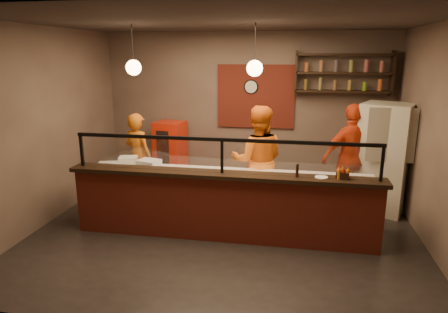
% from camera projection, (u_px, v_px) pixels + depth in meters
% --- Properties ---
extents(floor, '(6.00, 6.00, 0.00)m').
position_uv_depth(floor, '(226.00, 230.00, 6.42)').
color(floor, black).
rests_on(floor, ground).
extents(ceiling, '(6.00, 6.00, 0.00)m').
position_uv_depth(ceiling, '(226.00, 22.00, 5.62)').
color(ceiling, '#38302B').
rests_on(ceiling, wall_back).
extents(wall_back, '(6.00, 0.00, 6.00)m').
position_uv_depth(wall_back, '(246.00, 111.00, 8.40)').
color(wall_back, '#6F5F51').
rests_on(wall_back, floor).
extents(wall_left, '(0.00, 5.00, 5.00)m').
position_uv_depth(wall_left, '(46.00, 127.00, 6.54)').
color(wall_left, '#6F5F51').
rests_on(wall_left, floor).
extents(wall_right, '(0.00, 5.00, 5.00)m').
position_uv_depth(wall_right, '(439.00, 140.00, 5.51)').
color(wall_right, '#6F5F51').
rests_on(wall_right, floor).
extents(wall_front, '(6.00, 0.00, 6.00)m').
position_uv_depth(wall_front, '(178.00, 185.00, 3.64)').
color(wall_front, '#6F5F51').
rests_on(wall_front, floor).
extents(brick_patch, '(1.60, 0.04, 1.30)m').
position_uv_depth(brick_patch, '(256.00, 97.00, 8.27)').
color(brick_patch, '#993321').
rests_on(brick_patch, wall_back).
extents(service_counter, '(4.60, 0.25, 1.00)m').
position_uv_depth(service_counter, '(222.00, 208.00, 6.01)').
color(service_counter, '#993321').
rests_on(service_counter, floor).
extents(counter_ledge, '(4.70, 0.37, 0.06)m').
position_uv_depth(counter_ledge, '(222.00, 175.00, 5.88)').
color(counter_ledge, black).
rests_on(counter_ledge, service_counter).
extents(worktop_cabinet, '(4.60, 0.75, 0.85)m').
position_uv_depth(worktop_cabinet, '(228.00, 201.00, 6.51)').
color(worktop_cabinet, gray).
rests_on(worktop_cabinet, floor).
extents(worktop, '(4.60, 0.75, 0.05)m').
position_uv_depth(worktop, '(228.00, 175.00, 6.39)').
color(worktop, white).
rests_on(worktop, worktop_cabinet).
extents(sneeze_guard, '(4.50, 0.05, 0.52)m').
position_uv_depth(sneeze_guard, '(222.00, 152.00, 5.79)').
color(sneeze_guard, white).
rests_on(sneeze_guard, counter_ledge).
extents(wall_shelving, '(1.84, 0.28, 0.85)m').
position_uv_depth(wall_shelving, '(343.00, 73.00, 7.71)').
color(wall_shelving, black).
rests_on(wall_shelving, wall_back).
extents(wall_clock, '(0.30, 0.04, 0.30)m').
position_uv_depth(wall_clock, '(251.00, 87.00, 8.22)').
color(wall_clock, black).
rests_on(wall_clock, wall_back).
extents(pendant_left, '(0.24, 0.24, 0.77)m').
position_uv_depth(pendant_left, '(134.00, 67.00, 6.23)').
color(pendant_left, black).
rests_on(pendant_left, ceiling).
extents(pendant_right, '(0.24, 0.24, 0.77)m').
position_uv_depth(pendant_right, '(255.00, 68.00, 5.91)').
color(pendant_right, black).
rests_on(pendant_right, ceiling).
extents(cook_left, '(0.72, 0.61, 1.69)m').
position_uv_depth(cook_left, '(138.00, 157.00, 7.63)').
color(cook_left, '#CC6813').
rests_on(cook_left, floor).
extents(cook_mid, '(1.00, 0.82, 1.92)m').
position_uv_depth(cook_mid, '(258.00, 161.00, 6.92)').
color(cook_mid, orange).
rests_on(cook_mid, floor).
extents(cook_right, '(1.22, 0.87, 1.93)m').
position_uv_depth(cook_right, '(352.00, 158.00, 7.08)').
color(cook_right, red).
rests_on(cook_right, floor).
extents(fridge, '(1.05, 1.02, 1.94)m').
position_uv_depth(fridge, '(384.00, 158.00, 7.05)').
color(fridge, beige).
rests_on(fridge, floor).
extents(red_cooler, '(0.67, 0.63, 1.37)m').
position_uv_depth(red_cooler, '(171.00, 153.00, 8.57)').
color(red_cooler, red).
rests_on(red_cooler, floor).
extents(pizza_dough, '(0.58, 0.58, 0.01)m').
position_uv_depth(pizza_dough, '(204.00, 173.00, 6.38)').
color(pizza_dough, white).
rests_on(pizza_dough, worktop).
extents(prep_tub_a, '(0.40, 0.35, 0.17)m').
position_uv_depth(prep_tub_a, '(149.00, 165.00, 6.58)').
color(prep_tub_a, silver).
rests_on(prep_tub_a, worktop).
extents(prep_tub_b, '(0.36, 0.31, 0.15)m').
position_uv_depth(prep_tub_b, '(128.00, 161.00, 6.84)').
color(prep_tub_b, white).
rests_on(prep_tub_b, worktop).
extents(prep_tub_c, '(0.35, 0.31, 0.15)m').
position_uv_depth(prep_tub_c, '(108.00, 167.00, 6.47)').
color(prep_tub_c, silver).
rests_on(prep_tub_c, worktop).
extents(rolling_pin, '(0.40, 0.15, 0.07)m').
position_uv_depth(rolling_pin, '(139.00, 167.00, 6.63)').
color(rolling_pin, yellow).
rests_on(rolling_pin, worktop).
extents(condiment_caddy, '(0.20, 0.16, 0.10)m').
position_uv_depth(condiment_caddy, '(343.00, 175.00, 5.60)').
color(condiment_caddy, black).
rests_on(condiment_caddy, counter_ledge).
extents(pepper_mill, '(0.05, 0.05, 0.19)m').
position_uv_depth(pepper_mill, '(297.00, 171.00, 5.64)').
color(pepper_mill, black).
rests_on(pepper_mill, counter_ledge).
extents(small_plate, '(0.23, 0.23, 0.01)m').
position_uv_depth(small_plate, '(321.00, 177.00, 5.64)').
color(small_plate, white).
rests_on(small_plate, counter_ledge).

